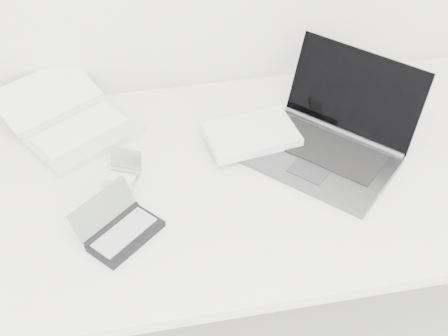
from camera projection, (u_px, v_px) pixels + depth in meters
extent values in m
cube|color=white|center=(233.00, 178.00, 1.58)|extent=(1.60, 0.80, 0.03)
cylinder|color=silver|center=(422.00, 158.00, 2.18)|extent=(0.04, 0.04, 0.70)
cube|color=#5A5D60|center=(320.00, 160.00, 1.59)|extent=(0.42, 0.42, 0.02)
cube|color=black|center=(327.00, 150.00, 1.60)|extent=(0.30, 0.30, 0.00)
cube|color=black|center=(355.00, 93.00, 1.61)|extent=(0.31, 0.31, 0.21)
cylinder|color=#5A5D60|center=(343.00, 133.00, 1.66)|extent=(0.26, 0.26, 0.02)
cube|color=#3A3C3F|center=(308.00, 171.00, 1.54)|extent=(0.11, 0.11, 0.00)
cube|color=silver|center=(251.00, 134.00, 1.63)|extent=(0.25, 0.19, 0.02)
cube|color=white|center=(251.00, 131.00, 1.62)|extent=(0.25, 0.18, 0.00)
cube|color=silver|center=(84.00, 135.00, 1.66)|extent=(0.33, 0.30, 0.02)
cube|color=white|center=(80.00, 129.00, 1.66)|extent=(0.26, 0.22, 0.00)
cube|color=white|center=(46.00, 96.00, 1.73)|extent=(0.32, 0.29, 0.06)
cylinder|color=silver|center=(65.00, 117.00, 1.71)|extent=(0.24, 0.16, 0.02)
cube|color=silver|center=(122.00, 180.00, 1.54)|extent=(0.10, 0.09, 0.01)
cube|color=silver|center=(121.00, 178.00, 1.54)|extent=(0.07, 0.06, 0.00)
cube|color=gray|center=(126.00, 159.00, 1.55)|extent=(0.08, 0.05, 0.06)
cylinder|color=silver|center=(126.00, 170.00, 1.56)|extent=(0.08, 0.04, 0.01)
cube|color=black|center=(126.00, 236.00, 1.40)|extent=(0.18, 0.18, 0.02)
cube|color=gray|center=(124.00, 232.00, 1.40)|extent=(0.15, 0.14, 0.00)
cube|color=slate|center=(103.00, 210.00, 1.40)|extent=(0.16, 0.14, 0.07)
cylinder|color=black|center=(112.00, 225.00, 1.42)|extent=(0.14, 0.12, 0.02)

